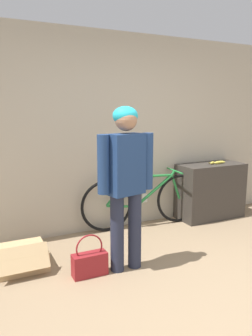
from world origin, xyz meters
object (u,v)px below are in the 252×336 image
object	(u,v)px
banana	(217,162)
cardboard_box	(21,258)
person	(126,175)
bicycle	(144,200)
handbag	(90,263)

from	to	relation	value
banana	cardboard_box	xyz separation A→B (m)	(-2.90, -0.39, -0.73)
person	cardboard_box	bearing A→B (deg)	140.36
bicycle	banana	size ratio (longest dim) A/B	6.13
banana	cardboard_box	distance (m)	3.01
handbag	banana	bearing A→B (deg)	20.43
bicycle	handbag	size ratio (longest dim) A/B	4.19
person	banana	bearing A→B (deg)	11.68
person	banana	world-z (taller)	person
person	handbag	xyz separation A→B (m)	(-0.39, 0.02, -0.85)
bicycle	cardboard_box	xyz separation A→B (m)	(-1.73, -0.50, -0.27)
bicycle	cardboard_box	world-z (taller)	bicycle
banana	handbag	world-z (taller)	banana
banana	handbag	distance (m)	2.56
person	handbag	world-z (taller)	person
bicycle	banana	bearing A→B (deg)	0.82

